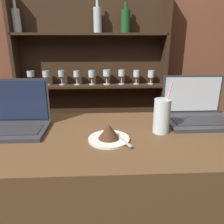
{
  "coord_description": "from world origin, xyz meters",
  "views": [
    {
      "loc": [
        0.13,
        -0.6,
        1.42
      ],
      "look_at": [
        0.17,
        0.34,
        1.1
      ],
      "focal_mm": 35.0,
      "sensor_mm": 36.0,
      "label": 1
    }
  ],
  "objects_px": {
    "cake_plate": "(109,134)",
    "water_glass": "(162,116)",
    "laptop_near": "(16,119)",
    "laptop_far": "(197,112)"
  },
  "relations": [
    {
      "from": "laptop_far",
      "to": "water_glass",
      "type": "height_order",
      "value": "water_glass"
    },
    {
      "from": "cake_plate",
      "to": "water_glass",
      "type": "height_order",
      "value": "water_glass"
    },
    {
      "from": "cake_plate",
      "to": "water_glass",
      "type": "bearing_deg",
      "value": 16.93
    },
    {
      "from": "laptop_near",
      "to": "laptop_far",
      "type": "relative_size",
      "value": 0.89
    },
    {
      "from": "laptop_far",
      "to": "cake_plate",
      "type": "xyz_separation_m",
      "value": [
        -0.47,
        -0.22,
        -0.02
      ]
    },
    {
      "from": "laptop_near",
      "to": "cake_plate",
      "type": "distance_m",
      "value": 0.46
    },
    {
      "from": "laptop_far",
      "to": "cake_plate",
      "type": "relative_size",
      "value": 1.83
    },
    {
      "from": "cake_plate",
      "to": "water_glass",
      "type": "distance_m",
      "value": 0.26
    },
    {
      "from": "laptop_near",
      "to": "cake_plate",
      "type": "height_order",
      "value": "laptop_near"
    },
    {
      "from": "cake_plate",
      "to": "water_glass",
      "type": "xyz_separation_m",
      "value": [
        0.24,
        0.07,
        0.05
      ]
    }
  ]
}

